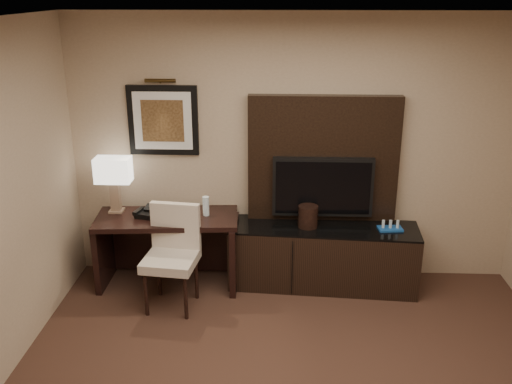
# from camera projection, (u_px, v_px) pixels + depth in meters

# --- Properties ---
(ceiling) EXTENTS (4.50, 5.00, 0.01)m
(ceiling) POSITION_uv_depth(u_px,v_px,m) (308.00, 28.00, 2.93)
(ceiling) COLOR silver
(ceiling) RESTS_ON wall_back
(wall_back) EXTENTS (4.50, 0.01, 2.70)m
(wall_back) POSITION_uv_depth(u_px,v_px,m) (293.00, 150.00, 5.74)
(wall_back) COLOR tan
(wall_back) RESTS_ON floor
(desk) EXTENTS (1.44, 0.71, 0.75)m
(desk) POSITION_uv_depth(u_px,v_px,m) (169.00, 251.00, 5.79)
(desk) COLOR black
(desk) RESTS_ON floor
(credenza) EXTENTS (1.91, 0.65, 0.65)m
(credenza) POSITION_uv_depth(u_px,v_px,m) (323.00, 256.00, 5.80)
(credenza) COLOR black
(credenza) RESTS_ON floor
(tv_wall_panel) EXTENTS (1.50, 0.12, 1.30)m
(tv_wall_panel) POSITION_uv_depth(u_px,v_px,m) (323.00, 160.00, 5.70)
(tv_wall_panel) COLOR black
(tv_wall_panel) RESTS_ON wall_back
(tv) EXTENTS (1.00, 0.08, 0.60)m
(tv) POSITION_uv_depth(u_px,v_px,m) (323.00, 187.00, 5.69)
(tv) COLOR black
(tv) RESTS_ON tv_wall_panel
(artwork) EXTENTS (0.70, 0.04, 0.70)m
(artwork) POSITION_uv_depth(u_px,v_px,m) (163.00, 120.00, 5.67)
(artwork) COLOR black
(artwork) RESTS_ON wall_back
(picture_light) EXTENTS (0.04, 0.04, 0.30)m
(picture_light) POSITION_uv_depth(u_px,v_px,m) (160.00, 81.00, 5.50)
(picture_light) COLOR #412F15
(picture_light) RESTS_ON wall_back
(desk_chair) EXTENTS (0.54, 0.60, 0.99)m
(desk_chair) POSITION_uv_depth(u_px,v_px,m) (170.00, 260.00, 5.33)
(desk_chair) COLOR beige
(desk_chair) RESTS_ON floor
(table_lamp) EXTENTS (0.42, 0.31, 0.60)m
(table_lamp) POSITION_uv_depth(u_px,v_px,m) (114.00, 183.00, 5.69)
(table_lamp) COLOR #93755B
(table_lamp) RESTS_ON desk
(desk_phone) EXTENTS (0.25, 0.24, 0.11)m
(desk_phone) POSITION_uv_depth(u_px,v_px,m) (148.00, 211.00, 5.65)
(desk_phone) COLOR black
(desk_phone) RESTS_ON desk
(blue_folder) EXTENTS (0.22, 0.29, 0.02)m
(blue_folder) POSITION_uv_depth(u_px,v_px,m) (180.00, 217.00, 5.63)
(blue_folder) COLOR #1A40AA
(blue_folder) RESTS_ON desk
(book) EXTENTS (0.17, 0.08, 0.24)m
(book) POSITION_uv_depth(u_px,v_px,m) (180.00, 206.00, 5.62)
(book) COLOR #B2A38C
(book) RESTS_ON desk
(water_bottle) EXTENTS (0.08, 0.08, 0.20)m
(water_bottle) POSITION_uv_depth(u_px,v_px,m) (206.00, 206.00, 5.67)
(water_bottle) COLOR silver
(water_bottle) RESTS_ON desk
(ice_bucket) EXTENTS (0.23, 0.23, 0.22)m
(ice_bucket) POSITION_uv_depth(u_px,v_px,m) (308.00, 216.00, 5.65)
(ice_bucket) COLOR black
(ice_bucket) RESTS_ON credenza
(minibar_tray) EXTENTS (0.25, 0.16, 0.08)m
(minibar_tray) POSITION_uv_depth(u_px,v_px,m) (390.00, 226.00, 5.60)
(minibar_tray) COLOR #174C97
(minibar_tray) RESTS_ON credenza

